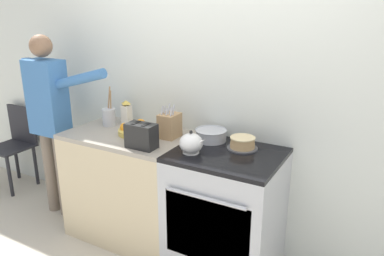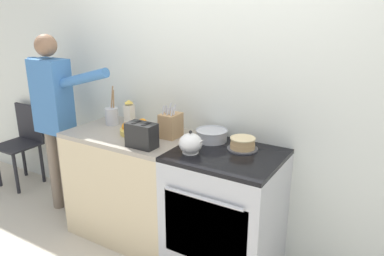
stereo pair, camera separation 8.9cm
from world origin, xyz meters
name	(u,v)px [view 2 (the right image)]	position (x,y,z in m)	size (l,w,h in m)	color
wall_back	(219,86)	(0.00, 0.66, 1.30)	(8.00, 0.04, 2.60)	silver
counter_cabinet	(132,184)	(-0.62, 0.32, 0.46)	(0.99, 0.64, 0.91)	beige
stove_range	(225,212)	(0.25, 0.32, 0.46)	(0.75, 0.67, 0.91)	#B7BABF
layer_cake	(243,144)	(0.31, 0.45, 0.96)	(0.22, 0.22, 0.09)	#4C4C51
tea_kettle	(191,143)	(0.03, 0.20, 0.98)	(0.20, 0.17, 0.16)	white
mixing_bowl	(212,135)	(0.03, 0.49, 0.96)	(0.24, 0.24, 0.09)	#B7BABF
knife_block	(171,125)	(-0.28, 0.41, 1.01)	(0.13, 0.16, 0.27)	tan
utensil_crock	(112,116)	(-0.89, 0.41, 0.99)	(0.11, 0.11, 0.33)	#B7BABF
fruit_bowl	(137,129)	(-0.56, 0.34, 0.95)	(0.27, 0.27, 0.10)	gold
toaster	(142,135)	(-0.33, 0.11, 1.00)	(0.24, 0.12, 0.18)	black
milk_carton	(129,112)	(-0.78, 0.51, 1.01)	(0.07, 0.07, 0.21)	white
person_baker	(54,110)	(-1.45, 0.26, 1.00)	(0.94, 0.20, 1.66)	#7A6B5B
dining_chair	(23,139)	(-2.29, 0.47, 0.50)	(0.40, 0.40, 0.87)	#232328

